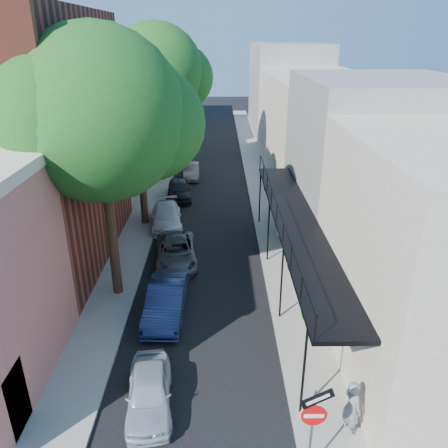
{
  "coord_description": "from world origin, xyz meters",
  "views": [
    {
      "loc": [
        0.83,
        -7.08,
        10.82
      ],
      "look_at": [
        1.03,
        11.47,
        2.8
      ],
      "focal_mm": 35.0,
      "sensor_mm": 36.0,
      "label": 1
    }
  ],
  "objects_px": {
    "parked_car_a": "(149,391)",
    "parked_car_d": "(167,217)",
    "parked_car_b": "(166,300)",
    "parked_car_f": "(191,171)",
    "pedestrian": "(352,407)",
    "oak_near": "(112,118)",
    "oak_mid": "(144,108)",
    "parked_car_c": "(176,252)",
    "sign_post": "(314,418)",
    "parked_car_e": "(179,190)",
    "oak_far": "(163,73)"
  },
  "relations": [
    {
      "from": "parked_car_a",
      "to": "parked_car_b",
      "type": "distance_m",
      "value": 4.96
    },
    {
      "from": "sign_post",
      "to": "oak_mid",
      "type": "height_order",
      "value": "oak_mid"
    },
    {
      "from": "parked_car_a",
      "to": "parked_car_e",
      "type": "height_order",
      "value": "parked_car_e"
    },
    {
      "from": "oak_near",
      "to": "parked_car_b",
      "type": "relative_size",
      "value": 2.67
    },
    {
      "from": "oak_near",
      "to": "oak_mid",
      "type": "distance_m",
      "value": 8.01
    },
    {
      "from": "parked_car_c",
      "to": "parked_car_e",
      "type": "xyz_separation_m",
      "value": [
        -0.66,
        9.66,
        0.06
      ]
    },
    {
      "from": "oak_far",
      "to": "parked_car_f",
      "type": "height_order",
      "value": "oak_far"
    },
    {
      "from": "sign_post",
      "to": "pedestrian",
      "type": "height_order",
      "value": "sign_post"
    },
    {
      "from": "oak_near",
      "to": "parked_car_d",
      "type": "height_order",
      "value": "oak_near"
    },
    {
      "from": "parked_car_a",
      "to": "oak_near",
      "type": "bearing_deg",
      "value": 99.54
    },
    {
      "from": "sign_post",
      "to": "pedestrian",
      "type": "xyz_separation_m",
      "value": [
        1.44,
        1.3,
        -1.0
      ]
    },
    {
      "from": "parked_car_a",
      "to": "parked_car_b",
      "type": "height_order",
      "value": "parked_car_b"
    },
    {
      "from": "parked_car_c",
      "to": "pedestrian",
      "type": "xyz_separation_m",
      "value": [
        6.0,
        -10.71,
        0.43
      ]
    },
    {
      "from": "oak_mid",
      "to": "pedestrian",
      "type": "bearing_deg",
      "value": -63.32
    },
    {
      "from": "parked_car_b",
      "to": "parked_car_c",
      "type": "bearing_deg",
      "value": 91.86
    },
    {
      "from": "oak_mid",
      "to": "parked_car_e",
      "type": "relative_size",
      "value": 2.6
    },
    {
      "from": "oak_mid",
      "to": "pedestrian",
      "type": "height_order",
      "value": "oak_mid"
    },
    {
      "from": "parked_car_a",
      "to": "parked_car_d",
      "type": "relative_size",
      "value": 0.79
    },
    {
      "from": "parked_car_a",
      "to": "sign_post",
      "type": "bearing_deg",
      "value": -34.43
    },
    {
      "from": "oak_near",
      "to": "parked_car_c",
      "type": "height_order",
      "value": "oak_near"
    },
    {
      "from": "oak_near",
      "to": "oak_mid",
      "type": "xyz_separation_m",
      "value": [
        -0.05,
        7.97,
        -0.82
      ]
    },
    {
      "from": "oak_near",
      "to": "parked_car_d",
      "type": "bearing_deg",
      "value": 82.73
    },
    {
      "from": "parked_car_a",
      "to": "parked_car_e",
      "type": "xyz_separation_m",
      "value": [
        -0.66,
        19.25,
        0.08
      ]
    },
    {
      "from": "parked_car_b",
      "to": "pedestrian",
      "type": "height_order",
      "value": "pedestrian"
    },
    {
      "from": "parked_car_d",
      "to": "pedestrian",
      "type": "bearing_deg",
      "value": -73.0
    },
    {
      "from": "parked_car_d",
      "to": "parked_car_f",
      "type": "relative_size",
      "value": 1.2
    },
    {
      "from": "oak_mid",
      "to": "parked_car_a",
      "type": "distance_m",
      "value": 16.31
    },
    {
      "from": "parked_car_d",
      "to": "parked_car_f",
      "type": "distance_m",
      "value": 9.95
    },
    {
      "from": "oak_mid",
      "to": "parked_car_f",
      "type": "relative_size",
      "value": 2.8
    },
    {
      "from": "parked_car_b",
      "to": "parked_car_f",
      "type": "height_order",
      "value": "parked_car_b"
    },
    {
      "from": "parked_car_a",
      "to": "parked_car_c",
      "type": "distance_m",
      "value": 9.59
    },
    {
      "from": "parked_car_c",
      "to": "oak_mid",
      "type": "bearing_deg",
      "value": 105.12
    },
    {
      "from": "oak_mid",
      "to": "parked_car_b",
      "type": "xyz_separation_m",
      "value": [
        2.02,
        -9.88,
        -6.35
      ]
    },
    {
      "from": "oak_far",
      "to": "parked_car_c",
      "type": "height_order",
      "value": "oak_far"
    },
    {
      "from": "parked_car_a",
      "to": "parked_car_b",
      "type": "xyz_separation_m",
      "value": [
        0.0,
        4.96,
        0.12
      ]
    },
    {
      "from": "parked_car_c",
      "to": "parked_car_e",
      "type": "distance_m",
      "value": 9.68
    },
    {
      "from": "parked_car_d",
      "to": "parked_car_f",
      "type": "height_order",
      "value": "parked_car_d"
    },
    {
      "from": "parked_car_a",
      "to": "oak_mid",
      "type": "bearing_deg",
      "value": 91.3
    },
    {
      "from": "oak_near",
      "to": "pedestrian",
      "type": "xyz_separation_m",
      "value": [
        7.97,
        -7.99,
        -6.84
      ]
    },
    {
      "from": "oak_mid",
      "to": "parked_car_d",
      "type": "bearing_deg",
      "value": -29.49
    },
    {
      "from": "parked_car_a",
      "to": "parked_car_d",
      "type": "xyz_separation_m",
      "value": [
        -1.02,
        14.27,
        0.05
      ]
    },
    {
      "from": "oak_near",
      "to": "parked_car_b",
      "type": "height_order",
      "value": "oak_near"
    },
    {
      "from": "oak_mid",
      "to": "parked_car_a",
      "type": "bearing_deg",
      "value": -82.25
    },
    {
      "from": "parked_car_b",
      "to": "parked_car_f",
      "type": "relative_size",
      "value": 1.17
    },
    {
      "from": "oak_near",
      "to": "parked_car_f",
      "type": "relative_size",
      "value": 3.13
    },
    {
      "from": "oak_far",
      "to": "parked_car_a",
      "type": "bearing_deg",
      "value": -85.32
    },
    {
      "from": "oak_near",
      "to": "parked_car_e",
      "type": "relative_size",
      "value": 2.91
    },
    {
      "from": "parked_car_a",
      "to": "parked_car_d",
      "type": "bearing_deg",
      "value": 87.65
    },
    {
      "from": "sign_post",
      "to": "pedestrian",
      "type": "relative_size",
      "value": 1.63
    },
    {
      "from": "parked_car_d",
      "to": "sign_post",
      "type": "bearing_deg",
      "value": -79.04
    }
  ]
}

